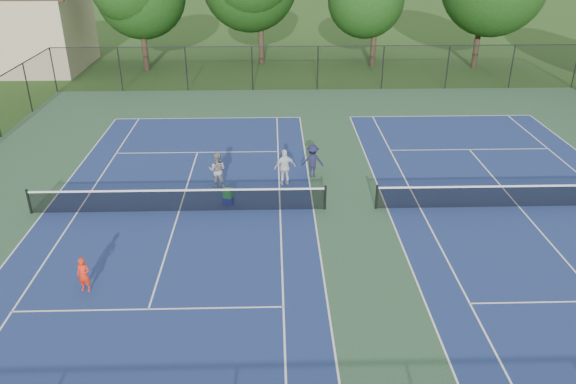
{
  "coord_description": "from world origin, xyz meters",
  "views": [
    {
      "loc": [
        -3.14,
        -20.31,
        10.69
      ],
      "look_at": [
        -2.59,
        -1.0,
        1.3
      ],
      "focal_mm": 35.0,
      "sensor_mm": 36.0,
      "label": 1
    }
  ],
  "objects_px": {
    "bystander_b": "(313,161)",
    "ball_crate": "(228,201)",
    "ball_hopper": "(228,193)",
    "clapboard_house": "(16,28)",
    "bystander_a": "(285,167)",
    "child_player": "(84,275)",
    "instructor": "(217,170)"
  },
  "relations": [
    {
      "from": "bystander_b",
      "to": "ball_crate",
      "type": "distance_m",
      "value": 4.62
    },
    {
      "from": "bystander_b",
      "to": "ball_hopper",
      "type": "xyz_separation_m",
      "value": [
        -3.69,
        -2.71,
        -0.26
      ]
    },
    {
      "from": "clapboard_house",
      "to": "ball_hopper",
      "type": "relative_size",
      "value": 27.66
    },
    {
      "from": "bystander_a",
      "to": "ball_crate",
      "type": "distance_m",
      "value": 3.15
    },
    {
      "from": "bystander_a",
      "to": "clapboard_house",
      "type": "bearing_deg",
      "value": -62.92
    },
    {
      "from": "child_player",
      "to": "bystander_a",
      "type": "height_order",
      "value": "bystander_a"
    },
    {
      "from": "ball_crate",
      "to": "ball_hopper",
      "type": "distance_m",
      "value": 0.35
    },
    {
      "from": "bystander_b",
      "to": "instructor",
      "type": "bearing_deg",
      "value": 15.93
    },
    {
      "from": "clapboard_house",
      "to": "bystander_a",
      "type": "height_order",
      "value": "clapboard_house"
    },
    {
      "from": "clapboard_house",
      "to": "instructor",
      "type": "bearing_deg",
      "value": -52.52
    },
    {
      "from": "child_player",
      "to": "bystander_b",
      "type": "bearing_deg",
      "value": 58.11
    },
    {
      "from": "instructor",
      "to": "ball_hopper",
      "type": "distance_m",
      "value": 1.84
    },
    {
      "from": "child_player",
      "to": "ball_hopper",
      "type": "bearing_deg",
      "value": 65.36
    },
    {
      "from": "instructor",
      "to": "bystander_a",
      "type": "height_order",
      "value": "bystander_a"
    },
    {
      "from": "instructor",
      "to": "ball_hopper",
      "type": "height_order",
      "value": "instructor"
    },
    {
      "from": "child_player",
      "to": "ball_crate",
      "type": "xyz_separation_m",
      "value": [
        4.14,
        5.93,
        -0.43
      ]
    },
    {
      "from": "bystander_a",
      "to": "ball_hopper",
      "type": "xyz_separation_m",
      "value": [
        -2.41,
        -1.91,
        -0.31
      ]
    },
    {
      "from": "instructor",
      "to": "bystander_a",
      "type": "distance_m",
      "value": 2.98
    },
    {
      "from": "child_player",
      "to": "bystander_a",
      "type": "relative_size",
      "value": 0.72
    },
    {
      "from": "child_player",
      "to": "bystander_b",
      "type": "height_order",
      "value": "bystander_b"
    },
    {
      "from": "ball_hopper",
      "to": "instructor",
      "type": "bearing_deg",
      "value": 108.07
    },
    {
      "from": "clapboard_house",
      "to": "bystander_a",
      "type": "distance_m",
      "value": 30.45
    },
    {
      "from": "clapboard_house",
      "to": "child_player",
      "type": "relative_size",
      "value": 9.1
    },
    {
      "from": "bystander_a",
      "to": "bystander_b",
      "type": "height_order",
      "value": "bystander_a"
    },
    {
      "from": "child_player",
      "to": "ball_crate",
      "type": "distance_m",
      "value": 7.25
    },
    {
      "from": "child_player",
      "to": "bystander_a",
      "type": "distance_m",
      "value": 10.22
    },
    {
      "from": "bystander_a",
      "to": "ball_crate",
      "type": "xyz_separation_m",
      "value": [
        -2.41,
        -1.91,
        -0.67
      ]
    },
    {
      "from": "ball_hopper",
      "to": "bystander_a",
      "type": "bearing_deg",
      "value": 38.4
    },
    {
      "from": "bystander_b",
      "to": "ball_crate",
      "type": "bearing_deg",
      "value": 39.19
    },
    {
      "from": "child_player",
      "to": "instructor",
      "type": "distance_m",
      "value": 8.46
    },
    {
      "from": "child_player",
      "to": "ball_hopper",
      "type": "distance_m",
      "value": 7.24
    },
    {
      "from": "child_player",
      "to": "bystander_b",
      "type": "xyz_separation_m",
      "value": [
        7.83,
        8.64,
        0.18
      ]
    }
  ]
}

